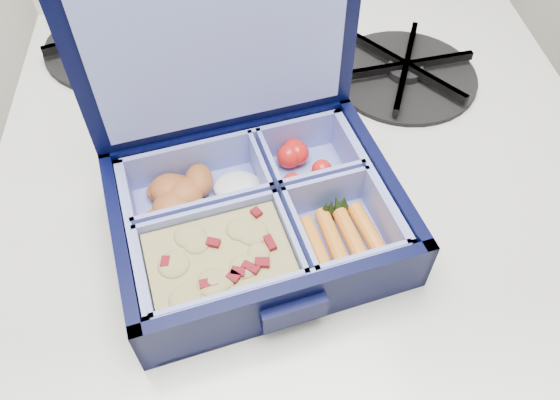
{
  "coord_description": "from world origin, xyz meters",
  "views": [
    {
      "loc": [
        -0.67,
        1.24,
        1.38
      ],
      "look_at": [
        -0.63,
        1.54,
        1.0
      ],
      "focal_mm": 35.0,
      "sensor_mm": 36.0,
      "label": 1
    }
  ],
  "objects_px": {
    "burner_grate": "(405,69)",
    "fork": "(296,135)",
    "bento_box": "(257,217)",
    "stove": "(292,326)"
  },
  "relations": [
    {
      "from": "burner_grate",
      "to": "fork",
      "type": "distance_m",
      "value": 0.16
    },
    {
      "from": "bento_box",
      "to": "burner_grate",
      "type": "relative_size",
      "value": 1.43
    },
    {
      "from": "stove",
      "to": "bento_box",
      "type": "height_order",
      "value": "bento_box"
    },
    {
      "from": "stove",
      "to": "bento_box",
      "type": "relative_size",
      "value": 3.93
    },
    {
      "from": "bento_box",
      "to": "burner_grate",
      "type": "height_order",
      "value": "bento_box"
    },
    {
      "from": "bento_box",
      "to": "fork",
      "type": "height_order",
      "value": "bento_box"
    },
    {
      "from": "burner_grate",
      "to": "fork",
      "type": "xyz_separation_m",
      "value": [
        -0.14,
        -0.09,
        -0.01
      ]
    },
    {
      "from": "burner_grate",
      "to": "bento_box",
      "type": "bearing_deg",
      "value": -132.15
    },
    {
      "from": "burner_grate",
      "to": "fork",
      "type": "height_order",
      "value": "burner_grate"
    },
    {
      "from": "bento_box",
      "to": "fork",
      "type": "xyz_separation_m",
      "value": [
        0.05,
        0.12,
        -0.03
      ]
    }
  ]
}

